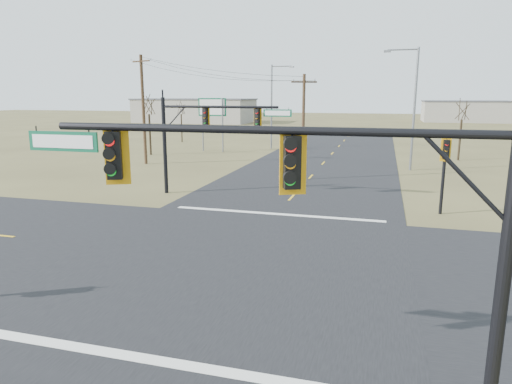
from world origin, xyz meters
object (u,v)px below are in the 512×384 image
Objects in this scene: mast_arm_near at (296,189)px; highway_sign at (212,114)px; streetlight_a at (412,103)px; bare_tree_b at (181,108)px; pedestal_signal_ne at (445,158)px; utility_pole_near at (303,125)px; mast_arm_far at (208,125)px; utility_pole_far at (143,109)px; streetlight_c at (273,102)px; bare_tree_a at (149,104)px; bare_tree_c at (463,109)px.

mast_arm_near reaches higher than highway_sign.
bare_tree_b is (-30.17, 17.70, -1.10)m from streetlight_a.
pedestal_signal_ne is 33.41m from highway_sign.
bare_tree_b is (-21.84, 24.87, 0.58)m from utility_pole_near.
utility_pole_near is 0.77× the size of streetlight_a.
utility_pole_far is at bearing 146.02° from mast_arm_far.
streetlight_a reaches higher than utility_pole_near.
utility_pole_near is at bearing -14.90° from utility_pole_far.
bare_tree_a is (-11.90, -9.72, -0.13)m from streetlight_c.
bare_tree_c is (32.90, 4.51, -0.41)m from bare_tree_a.
bare_tree_c reaches higher than mast_arm_near.
mast_arm_far is 0.86× the size of streetlight_c.
bare_tree_b is at bearing 100.51° from bare_tree_a.
utility_pole_far is 0.97× the size of streetlight_a.
utility_pole_far is 7.11m from bare_tree_a.
bare_tree_a is (-27.55, 3.62, -0.35)m from streetlight_a.
utility_pole_far is 1.69× the size of bare_tree_b.
pedestal_signal_ne is at bearing -81.01° from streetlight_a.
pedestal_signal_ne is 34.75m from bare_tree_a.
mast_arm_near is at bearing -80.51° from utility_pole_near.
streetlight_a reaches higher than streetlight_c.
bare_tree_a is (-2.96, 6.46, 0.28)m from utility_pole_far.
pedestal_signal_ne is 16.16m from streetlight_a.
streetlight_a reaches higher than pedestal_signal_ne.
utility_pole_near reaches higher than pedestal_signal_ne.
mast_arm_far is (-9.45, 19.17, -0.07)m from mast_arm_near.
bare_tree_b is 0.92× the size of bare_tree_c.
streetlight_c reaches higher than highway_sign.
utility_pole_near reaches higher than bare_tree_c.
utility_pole_far reaches higher than mast_arm_near.
bare_tree_c reaches higher than bare_tree_b.
bare_tree_a reaches higher than pedestal_signal_ne.
bare_tree_c reaches higher than highway_sign.
bare_tree_a is at bearing -172.19° from bare_tree_c.
utility_pole_near is at bearing 132.63° from pedestal_signal_ne.
bare_tree_c is at bearing 61.64° from streetlight_a.
highway_sign is 8.05m from streetlight_c.
mast_arm_near is 1.00× the size of utility_pole_far.
utility_pole_far is 24.77m from streetlight_a.
mast_arm_far is 19.89m from streetlight_a.
utility_pole_near is 1.23× the size of bare_tree_c.
streetlight_c is (-11.80, 47.24, 0.99)m from mast_arm_near.
streetlight_a is at bearing -30.40° from bare_tree_b.
bare_tree_a is 33.21m from bare_tree_c.
mast_arm_far is 14.54m from pedestal_signal_ne.
utility_pole_near is at bearing -54.57° from highway_sign.
highway_sign is 23.44m from streetlight_a.
streetlight_c is 1.54× the size of bare_tree_c.
bare_tree_c is at bearing 48.22° from utility_pole_near.
pedestal_signal_ne is at bearing -47.04° from bare_tree_b.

